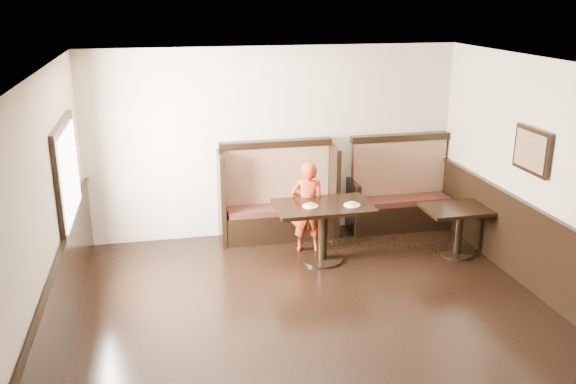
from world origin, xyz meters
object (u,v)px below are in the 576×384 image
object	(u,v)px
booth_neighbor	(400,197)
table_neighbor	(460,219)
table_main	(323,218)
child	(308,207)
booth_main	(278,203)

from	to	relation	value
booth_neighbor	table_neighbor	world-z (taller)	booth_neighbor
table_main	child	world-z (taller)	child
booth_main	booth_neighbor	bearing A→B (deg)	-0.05
child	booth_neighbor	bearing A→B (deg)	-144.49
booth_neighbor	table_neighbor	size ratio (longest dim) A/B	1.63
table_main	child	bearing A→B (deg)	106.51
table_main	table_neighbor	distance (m)	1.92
booth_neighbor	child	xyz separation A→B (m)	(-1.65, -0.64, 0.18)
table_main	child	distance (m)	0.41
booth_main	table_neighbor	xyz separation A→B (m)	(2.33, -1.22, -0.00)
booth_main	child	distance (m)	0.72
booth_main	table_main	bearing A→B (deg)	-67.89
table_neighbor	child	bearing A→B (deg)	164.33
table_neighbor	child	distance (m)	2.11
table_neighbor	child	world-z (taller)	child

